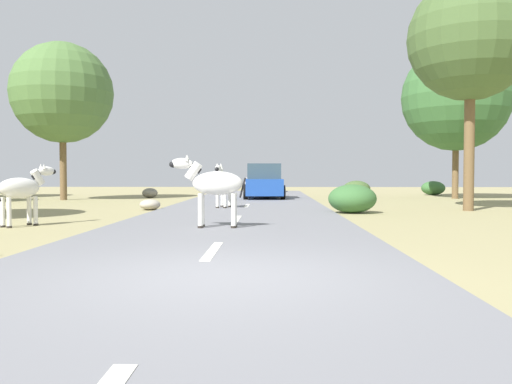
{
  "coord_description": "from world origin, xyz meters",
  "views": [
    {
      "loc": [
        0.62,
        -6.31,
        1.28
      ],
      "look_at": [
        0.1,
        11.89,
        0.65
      ],
      "focal_mm": 36.79,
      "sensor_mm": 36.0,
      "label": 1
    }
  ],
  "objects_px": {
    "zebra_0": "(223,181)",
    "bush_1": "(352,199)",
    "zebra_2": "(213,184)",
    "zebra_3": "(22,189)",
    "car_1": "(261,180)",
    "rock_2": "(150,193)",
    "bush_2": "(433,188)",
    "rock_0": "(150,205)",
    "tree_3": "(456,97)",
    "car_0": "(264,182)",
    "tree_2": "(62,93)",
    "tree_0": "(471,39)",
    "bush_3": "(357,189)"
  },
  "relations": [
    {
      "from": "zebra_2",
      "to": "car_0",
      "type": "relative_size",
      "value": 0.4
    },
    {
      "from": "zebra_0",
      "to": "bush_1",
      "type": "xyz_separation_m",
      "value": [
        4.41,
        -1.88,
        -0.54
      ]
    },
    {
      "from": "zebra_2",
      "to": "car_0",
      "type": "height_order",
      "value": "car_0"
    },
    {
      "from": "tree_0",
      "to": "bush_3",
      "type": "relative_size",
      "value": 5.35
    },
    {
      "from": "tree_0",
      "to": "bush_2",
      "type": "distance_m",
      "value": 14.91
    },
    {
      "from": "car_0",
      "to": "bush_2",
      "type": "distance_m",
      "value": 11.51
    },
    {
      "from": "bush_2",
      "to": "zebra_0",
      "type": "bearing_deg",
      "value": -131.9
    },
    {
      "from": "zebra_2",
      "to": "bush_2",
      "type": "bearing_deg",
      "value": -29.87
    },
    {
      "from": "zebra_3",
      "to": "zebra_0",
      "type": "bearing_deg",
      "value": 87.98
    },
    {
      "from": "bush_2",
      "to": "rock_0",
      "type": "distance_m",
      "value": 19.5
    },
    {
      "from": "zebra_2",
      "to": "rock_0",
      "type": "relative_size",
      "value": 2.22
    },
    {
      "from": "zebra_0",
      "to": "car_1",
      "type": "height_order",
      "value": "car_1"
    },
    {
      "from": "tree_0",
      "to": "tree_2",
      "type": "height_order",
      "value": "tree_0"
    },
    {
      "from": "bush_2",
      "to": "tree_0",
      "type": "bearing_deg",
      "value": -102.24
    },
    {
      "from": "car_0",
      "to": "tree_0",
      "type": "height_order",
      "value": "tree_0"
    },
    {
      "from": "car_1",
      "to": "bush_3",
      "type": "relative_size",
      "value": 2.92
    },
    {
      "from": "tree_0",
      "to": "rock_2",
      "type": "relative_size",
      "value": 9.87
    },
    {
      "from": "zebra_3",
      "to": "zebra_2",
      "type": "bearing_deg",
      "value": 24.22
    },
    {
      "from": "tree_0",
      "to": "bush_1",
      "type": "relative_size",
      "value": 5.15
    },
    {
      "from": "tree_2",
      "to": "rock_2",
      "type": "xyz_separation_m",
      "value": [
        3.76,
        2.22,
        -4.96
      ]
    },
    {
      "from": "car_0",
      "to": "rock_0",
      "type": "relative_size",
      "value": 5.52
    },
    {
      "from": "zebra_0",
      "to": "bush_3",
      "type": "distance_m",
      "value": 12.02
    },
    {
      "from": "zebra_0",
      "to": "bush_1",
      "type": "relative_size",
      "value": 1.09
    },
    {
      "from": "rock_2",
      "to": "bush_1",
      "type": "bearing_deg",
      "value": -49.05
    },
    {
      "from": "bush_1",
      "to": "bush_3",
      "type": "distance_m",
      "value": 12.15
    },
    {
      "from": "zebra_3",
      "to": "rock_2",
      "type": "bearing_deg",
      "value": 123.44
    },
    {
      "from": "tree_3",
      "to": "car_0",
      "type": "bearing_deg",
      "value": -175.64
    },
    {
      "from": "tree_2",
      "to": "tree_3",
      "type": "height_order",
      "value": "tree_3"
    },
    {
      "from": "car_0",
      "to": "bush_1",
      "type": "distance_m",
      "value": 9.89
    },
    {
      "from": "zebra_0",
      "to": "tree_3",
      "type": "distance_m",
      "value": 14.6
    },
    {
      "from": "zebra_0",
      "to": "bush_2",
      "type": "bearing_deg",
      "value": -123.48
    },
    {
      "from": "zebra_3",
      "to": "rock_2",
      "type": "xyz_separation_m",
      "value": [
        -0.36,
        15.01,
        -0.65
      ]
    },
    {
      "from": "tree_2",
      "to": "tree_3",
      "type": "xyz_separation_m",
      "value": [
        19.72,
        1.89,
        -0.02
      ]
    },
    {
      "from": "car_0",
      "to": "rock_2",
      "type": "xyz_separation_m",
      "value": [
        -6.06,
        1.08,
        -0.59
      ]
    },
    {
      "from": "zebra_2",
      "to": "bush_1",
      "type": "distance_m",
      "value": 6.56
    },
    {
      "from": "bush_2",
      "to": "rock_0",
      "type": "relative_size",
      "value": 1.77
    },
    {
      "from": "rock_0",
      "to": "tree_0",
      "type": "bearing_deg",
      "value": -0.39
    },
    {
      "from": "car_1",
      "to": "rock_2",
      "type": "relative_size",
      "value": 5.39
    },
    {
      "from": "rock_0",
      "to": "tree_2",
      "type": "bearing_deg",
      "value": 130.21
    },
    {
      "from": "tree_3",
      "to": "bush_3",
      "type": "bearing_deg",
      "value": 159.2
    },
    {
      "from": "zebra_0",
      "to": "rock_2",
      "type": "xyz_separation_m",
      "value": [
        -4.69,
        8.61,
        -0.75
      ]
    },
    {
      "from": "tree_0",
      "to": "tree_3",
      "type": "distance_m",
      "value": 9.36
    },
    {
      "from": "car_0",
      "to": "tree_3",
      "type": "distance_m",
      "value": 10.84
    },
    {
      "from": "tree_3",
      "to": "rock_0",
      "type": "xyz_separation_m",
      "value": [
        -13.81,
        -8.87,
        -5.02
      ]
    },
    {
      "from": "zebra_0",
      "to": "rock_0",
      "type": "distance_m",
      "value": 2.74
    },
    {
      "from": "zebra_2",
      "to": "zebra_3",
      "type": "height_order",
      "value": "zebra_2"
    },
    {
      "from": "car_1",
      "to": "tree_3",
      "type": "xyz_separation_m",
      "value": [
        10.18,
        -8.17,
        4.36
      ]
    },
    {
      "from": "bush_1",
      "to": "rock_0",
      "type": "xyz_separation_m",
      "value": [
        -6.96,
        1.29,
        -0.28
      ]
    },
    {
      "from": "zebra_0",
      "to": "zebra_2",
      "type": "xyz_separation_m",
      "value": [
        0.43,
        -7.06,
        0.03
      ]
    },
    {
      "from": "bush_3",
      "to": "tree_3",
      "type": "bearing_deg",
      "value": -20.8
    }
  ]
}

